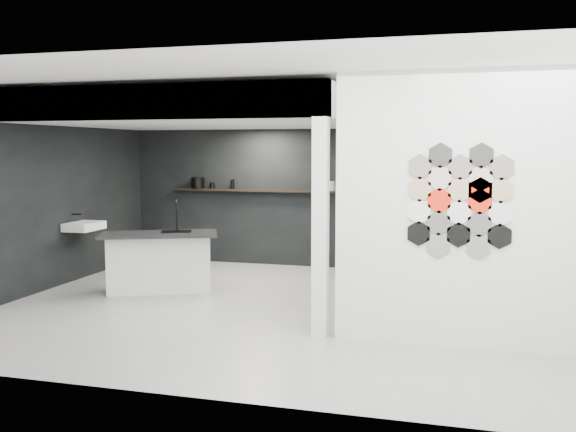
# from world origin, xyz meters

# --- Properties ---
(floor) EXTENTS (7.00, 6.00, 0.01)m
(floor) POSITION_xyz_m (0.00, 0.00, -0.01)
(floor) COLOR gray
(partition_panel) EXTENTS (2.45, 0.15, 2.80)m
(partition_panel) POSITION_xyz_m (2.23, -1.00, 1.40)
(partition_panel) COLOR silver
(partition_panel) RESTS_ON floor
(bay_clad_back) EXTENTS (4.40, 0.04, 2.35)m
(bay_clad_back) POSITION_xyz_m (-1.30, 2.97, 1.18)
(bay_clad_back) COLOR black
(bay_clad_back) RESTS_ON floor
(bay_clad_left) EXTENTS (0.04, 4.00, 2.35)m
(bay_clad_left) POSITION_xyz_m (-3.47, 1.00, 1.18)
(bay_clad_left) COLOR black
(bay_clad_left) RESTS_ON floor
(bulkhead) EXTENTS (4.40, 4.00, 0.40)m
(bulkhead) POSITION_xyz_m (-1.30, 1.00, 2.55)
(bulkhead) COLOR silver
(bulkhead) RESTS_ON corner_column
(corner_column) EXTENTS (0.16, 0.16, 2.35)m
(corner_column) POSITION_xyz_m (0.82, -1.00, 1.18)
(corner_column) COLOR silver
(corner_column) RESTS_ON floor
(fascia_beam) EXTENTS (4.40, 0.16, 0.40)m
(fascia_beam) POSITION_xyz_m (-1.30, -0.92, 2.55)
(fascia_beam) COLOR silver
(fascia_beam) RESTS_ON corner_column
(wall_basin) EXTENTS (0.40, 0.60, 0.12)m
(wall_basin) POSITION_xyz_m (-3.24, 0.80, 0.85)
(wall_basin) COLOR silver
(wall_basin) RESTS_ON bay_clad_left
(display_shelf) EXTENTS (3.00, 0.15, 0.04)m
(display_shelf) POSITION_xyz_m (-1.20, 2.87, 1.30)
(display_shelf) COLOR black
(display_shelf) RESTS_ON bay_clad_back
(kitchen_island) EXTENTS (1.75, 1.27, 1.29)m
(kitchen_island) POSITION_xyz_m (-1.83, 0.48, 0.44)
(kitchen_island) COLOR silver
(kitchen_island) RESTS_ON floor
(stockpot) EXTENTS (0.25, 0.25, 0.19)m
(stockpot) POSITION_xyz_m (-2.27, 2.87, 1.41)
(stockpot) COLOR black
(stockpot) RESTS_ON display_shelf
(kettle) EXTENTS (0.21, 0.21, 0.15)m
(kettle) POSITION_xyz_m (0.00, 2.87, 1.39)
(kettle) COLOR black
(kettle) RESTS_ON display_shelf
(glass_bowl) EXTENTS (0.17, 0.17, 0.10)m
(glass_bowl) POSITION_xyz_m (0.15, 2.87, 1.37)
(glass_bowl) COLOR gray
(glass_bowl) RESTS_ON display_shelf
(glass_vase) EXTENTS (0.13, 0.13, 0.16)m
(glass_vase) POSITION_xyz_m (0.15, 2.87, 1.40)
(glass_vase) COLOR gray
(glass_vase) RESTS_ON display_shelf
(bottle_dark) EXTENTS (0.06, 0.06, 0.17)m
(bottle_dark) POSITION_xyz_m (-1.62, 2.87, 1.40)
(bottle_dark) COLOR black
(bottle_dark) RESTS_ON display_shelf
(utensil_cup) EXTENTS (0.09, 0.09, 0.10)m
(utensil_cup) POSITION_xyz_m (-2.00, 2.87, 1.37)
(utensil_cup) COLOR black
(utensil_cup) RESTS_ON display_shelf
(hex_tile_cluster) EXTENTS (1.04, 0.02, 1.16)m
(hex_tile_cluster) POSITION_xyz_m (2.26, -1.09, 1.50)
(hex_tile_cluster) COLOR black
(hex_tile_cluster) RESTS_ON partition_panel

